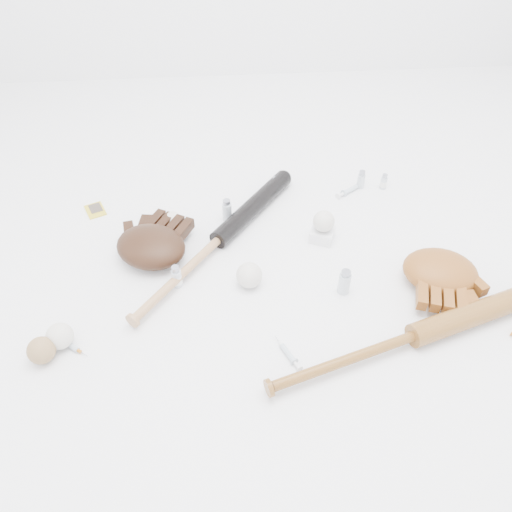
{
  "coord_description": "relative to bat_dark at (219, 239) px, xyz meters",
  "views": [
    {
      "loc": [
        -0.13,
        -1.09,
        1.14
      ],
      "look_at": [
        -0.04,
        0.04,
        0.06
      ],
      "focal_mm": 35.0,
      "sensor_mm": 36.0,
      "label": 1
    }
  ],
  "objects": [
    {
      "name": "bat_dark",
      "position": [
        0.0,
        0.0,
        0.0
      ],
      "size": [
        0.59,
        0.74,
        0.06
      ],
      "primitive_type": null,
      "rotation": [
        0.0,
        0.0,
        0.91
      ],
      "color": "black",
      "rests_on": "ground"
    },
    {
      "name": "bat_wood",
      "position": [
        0.53,
        -0.44,
        0.0
      ],
      "size": [
        0.91,
        0.35,
        0.07
      ],
      "primitive_type": null,
      "rotation": [
        0.0,
        0.0,
        0.31
      ],
      "color": "brown",
      "rests_on": "ground"
    },
    {
      "name": "glove_dark",
      "position": [
        -0.22,
        -0.04,
        0.02
      ],
      "size": [
        0.37,
        0.37,
        0.1
      ],
      "primitive_type": null,
      "rotation": [
        0.0,
        0.0,
        -0.49
      ],
      "color": "black",
      "rests_on": "ground"
    },
    {
      "name": "glove_tan",
      "position": [
        0.67,
        -0.22,
        0.02
      ],
      "size": [
        0.34,
        0.34,
        0.1
      ],
      "primitive_type": null,
      "rotation": [
        0.0,
        0.0,
        2.83
      ],
      "color": "brown",
      "rests_on": "ground"
    },
    {
      "name": "trading_card",
      "position": [
        -0.45,
        0.23,
        -0.03
      ],
      "size": [
        0.09,
        0.1,
        0.0
      ],
      "primitive_type": "cube",
      "rotation": [
        0.0,
        0.0,
        0.42
      ],
      "color": "gold",
      "rests_on": "ground"
    },
    {
      "name": "pedestal",
      "position": [
        0.35,
        0.01,
        -0.01
      ],
      "size": [
        0.1,
        0.1,
        0.04
      ],
      "primitive_type": "cube",
      "rotation": [
        0.0,
        0.0,
        -0.41
      ],
      "color": "white",
      "rests_on": "ground"
    },
    {
      "name": "baseball_on_pedestal",
      "position": [
        0.35,
        0.01,
        0.05
      ],
      "size": [
        0.07,
        0.07,
        0.07
      ],
      "primitive_type": "sphere",
      "color": "silver",
      "rests_on": "pedestal"
    },
    {
      "name": "baseball_left",
      "position": [
        -0.44,
        -0.37,
        0.0
      ],
      "size": [
        0.07,
        0.07,
        0.07
      ],
      "primitive_type": "sphere",
      "color": "silver",
      "rests_on": "ground"
    },
    {
      "name": "baseball_upper",
      "position": [
        -0.16,
        0.1,
        0.0
      ],
      "size": [
        0.07,
        0.07,
        0.07
      ],
      "primitive_type": "sphere",
      "color": "silver",
      "rests_on": "ground"
    },
    {
      "name": "baseball_mid",
      "position": [
        0.09,
        -0.18,
        0.01
      ],
      "size": [
        0.08,
        0.08,
        0.08
      ],
      "primitive_type": "sphere",
      "color": "silver",
      "rests_on": "ground"
    },
    {
      "name": "baseball_aged",
      "position": [
        -0.48,
        -0.41,
        0.0
      ],
      "size": [
        0.07,
        0.07,
        0.07
      ],
      "primitive_type": "sphere",
      "color": "olive",
      "rests_on": "ground"
    },
    {
      "name": "syringe_0",
      "position": [
        -0.42,
        -0.38,
        -0.02
      ],
      "size": [
        0.12,
        0.1,
        0.02
      ],
      "primitive_type": null,
      "rotation": [
        0.0,
        0.0,
        -0.65
      ],
      "color": "#ADBCC6",
      "rests_on": "ground"
    },
    {
      "name": "syringe_1",
      "position": [
        0.18,
        -0.46,
        -0.02
      ],
      "size": [
        0.08,
        0.14,
        0.02
      ],
      "primitive_type": null,
      "rotation": [
        0.0,
        0.0,
        2.01
      ],
      "color": "#ADBCC6",
      "rests_on": "ground"
    },
    {
      "name": "syringe_2",
      "position": [
        0.51,
        0.27,
        -0.02
      ],
      "size": [
        0.15,
        0.11,
        0.02
      ],
      "primitive_type": null,
      "rotation": [
        0.0,
        0.0,
        0.59
      ],
      "color": "#ADBCC6",
      "rests_on": "ground"
    },
    {
      "name": "vial_0",
      "position": [
        0.55,
        0.29,
        0.0
      ],
      "size": [
        0.03,
        0.03,
        0.07
      ],
      "primitive_type": "cylinder",
      "color": "silver",
      "rests_on": "ground"
    },
    {
      "name": "vial_1",
      "position": [
        0.63,
        0.28,
        -0.0
      ],
      "size": [
        0.02,
        0.02,
        0.06
      ],
      "primitive_type": "cylinder",
      "color": "silver",
      "rests_on": "ground"
    },
    {
      "name": "vial_2",
      "position": [
        0.03,
        0.14,
        0.01
      ],
      "size": [
        0.03,
        0.03,
        0.08
      ],
      "primitive_type": "cylinder",
      "color": "silver",
      "rests_on": "ground"
    },
    {
      "name": "vial_3",
      "position": [
        0.37,
        -0.23,
        0.01
      ],
      "size": [
        0.04,
        0.04,
        0.09
      ],
      "primitive_type": "cylinder",
      "color": "silver",
      "rests_on": "ground"
    },
    {
      "name": "vial_4",
      "position": [
        -0.13,
        -0.17,
        0.01
      ],
      "size": [
        0.03,
        0.03,
        0.08
      ],
      "primitive_type": "cylinder",
      "color": "silver",
      "rests_on": "ground"
    },
    {
      "name": "vial_5",
      "position": [
        0.22,
        0.29,
        -0.0
      ],
      "size": [
        0.02,
        0.02,
        0.06
      ],
      "primitive_type": "cylinder",
      "color": "silver",
      "rests_on": "ground"
    }
  ]
}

